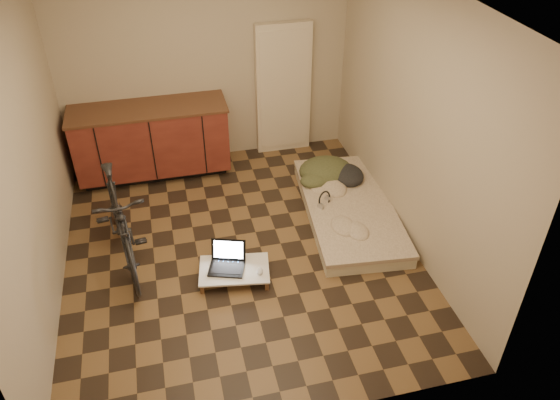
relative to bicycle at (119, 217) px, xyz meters
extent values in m
cube|color=brown|center=(1.13, -0.15, -0.53)|extent=(3.50, 4.00, 0.00)
cube|color=#BAA88F|center=(1.13, 1.85, 0.77)|extent=(3.50, 0.00, 2.60)
cube|color=#BAA88F|center=(1.13, -2.15, 0.77)|extent=(3.50, 0.00, 2.60)
cube|color=#BAA88F|center=(-0.62, -0.15, 0.77)|extent=(0.00, 4.00, 2.60)
cube|color=#BAA88F|center=(2.88, -0.15, 0.77)|extent=(0.00, 4.00, 2.60)
cube|color=black|center=(0.38, 1.59, -0.48)|extent=(1.70, 0.48, 0.10)
cube|color=#5B1F19|center=(0.38, 1.55, -0.04)|extent=(1.80, 0.60, 0.78)
cube|color=#53301E|center=(0.38, 1.55, 0.37)|extent=(1.84, 0.62, 0.03)
cube|color=beige|center=(2.08, 1.79, 0.32)|extent=(0.70, 0.10, 1.70)
imported|color=black|center=(0.00, 0.00, 0.00)|extent=(0.72, 1.68, 1.05)
cube|color=beige|center=(2.43, 0.16, -0.47)|extent=(1.10, 2.01, 0.12)
cube|color=beige|center=(2.43, 0.16, -0.38)|extent=(1.13, 2.03, 0.05)
cube|color=brown|center=(0.68, -0.67, -0.48)|extent=(0.04, 0.04, 0.09)
cube|color=brown|center=(0.74, -0.30, -0.48)|extent=(0.04, 0.04, 0.09)
cube|color=brown|center=(1.28, -0.77, -0.48)|extent=(0.04, 0.04, 0.09)
cube|color=brown|center=(1.35, -0.40, -0.48)|extent=(0.04, 0.04, 0.09)
cube|color=white|center=(1.01, -0.53, -0.42)|extent=(0.74, 0.54, 0.02)
cube|color=black|center=(0.94, -0.52, -0.41)|extent=(0.40, 0.34, 0.02)
cube|color=black|center=(0.99, -0.38, -0.29)|extent=(0.34, 0.17, 0.22)
cube|color=white|center=(0.99, -0.38, -0.29)|extent=(0.29, 0.14, 0.18)
ellipsoid|color=silver|center=(1.24, -0.65, -0.40)|extent=(0.09, 0.11, 0.03)
camera|label=1|loc=(0.52, -4.43, 3.21)|focal=35.00mm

